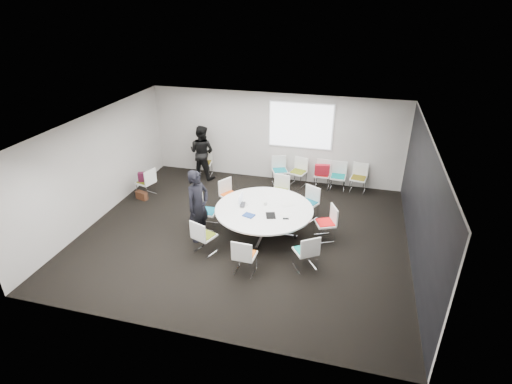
% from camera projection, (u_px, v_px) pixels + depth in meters
% --- Properties ---
extents(room_shell, '(8.08, 7.08, 2.88)m').
position_uv_depth(room_shell, '(247.00, 184.00, 9.50)').
color(room_shell, black).
rests_on(room_shell, ground).
extents(conference_table, '(2.42, 2.42, 0.73)m').
position_uv_depth(conference_table, '(264.00, 214.00, 9.88)').
color(conference_table, silver).
rests_on(conference_table, ground).
extents(projection_screen, '(1.90, 0.03, 1.35)m').
position_uv_depth(projection_screen, '(301.00, 126.00, 12.13)').
color(projection_screen, white).
rests_on(projection_screen, room_shell).
extents(chair_ring_a, '(0.60, 0.60, 0.88)m').
position_uv_depth(chair_ring_a, '(325.00, 229.00, 9.79)').
color(chair_ring_a, silver).
rests_on(chair_ring_a, ground).
extents(chair_ring_b, '(0.62, 0.61, 0.88)m').
position_uv_depth(chair_ring_b, '(308.00, 209.00, 10.71)').
color(chair_ring_b, silver).
rests_on(chair_ring_b, ground).
extents(chair_ring_c, '(0.51, 0.50, 0.88)m').
position_uv_depth(chair_ring_c, '(279.00, 197.00, 11.36)').
color(chair_ring_c, silver).
rests_on(chair_ring_c, ground).
extents(chair_ring_d, '(0.62, 0.62, 0.88)m').
position_uv_depth(chair_ring_d, '(230.00, 201.00, 11.13)').
color(chair_ring_d, silver).
rests_on(chair_ring_d, ground).
extents(chair_ring_e, '(0.46, 0.47, 0.88)m').
position_uv_depth(chair_ring_e, '(208.00, 217.00, 10.30)').
color(chair_ring_e, silver).
rests_on(chair_ring_e, ground).
extents(chair_ring_f, '(0.59, 0.58, 0.88)m').
position_uv_depth(chair_ring_f, '(205.00, 242.00, 9.28)').
color(chair_ring_f, silver).
rests_on(chair_ring_f, ground).
extents(chair_ring_g, '(0.48, 0.47, 0.88)m').
position_uv_depth(chair_ring_g, '(245.00, 262.00, 8.60)').
color(chair_ring_g, silver).
rests_on(chair_ring_g, ground).
extents(chair_ring_h, '(0.63, 0.63, 0.88)m').
position_uv_depth(chair_ring_h, '(305.00, 258.00, 8.74)').
color(chair_ring_h, silver).
rests_on(chair_ring_h, ground).
extents(chair_back_a, '(0.60, 0.59, 0.88)m').
position_uv_depth(chair_back_a, '(280.00, 176.00, 12.66)').
color(chair_back_a, silver).
rests_on(chair_back_a, ground).
extents(chair_back_b, '(0.57, 0.56, 0.88)m').
position_uv_depth(chair_back_b, '(298.00, 177.00, 12.56)').
color(chair_back_b, silver).
rests_on(chair_back_b, ground).
extents(chair_back_c, '(0.49, 0.48, 0.88)m').
position_uv_depth(chair_back_c, '(322.00, 179.00, 12.40)').
color(chair_back_c, silver).
rests_on(chair_back_c, ground).
extents(chair_back_d, '(0.48, 0.46, 0.88)m').
position_uv_depth(chair_back_d, '(337.00, 182.00, 12.25)').
color(chair_back_d, silver).
rests_on(chair_back_d, ground).
extents(chair_back_e, '(0.52, 0.51, 0.88)m').
position_uv_depth(chair_back_e, '(358.00, 183.00, 12.14)').
color(chair_back_e, silver).
rests_on(chair_back_e, ground).
extents(chair_spare_left, '(0.56, 0.56, 0.88)m').
position_uv_depth(chair_spare_left, '(147.00, 187.00, 11.89)').
color(chair_spare_left, silver).
rests_on(chair_spare_left, ground).
extents(chair_person_back, '(0.53, 0.52, 0.88)m').
position_uv_depth(chair_person_back, '(205.00, 168.00, 13.24)').
color(chair_person_back, silver).
rests_on(chair_person_back, ground).
extents(person_main, '(0.65, 0.78, 1.82)m').
position_uv_depth(person_main, '(198.00, 206.00, 9.53)').
color(person_main, black).
rests_on(person_main, ground).
extents(person_back, '(0.96, 0.81, 1.77)m').
position_uv_depth(person_back, '(202.00, 152.00, 12.82)').
color(person_back, black).
rests_on(person_back, ground).
extents(laptop, '(0.24, 0.32, 0.02)m').
position_uv_depth(laptop, '(244.00, 205.00, 9.94)').
color(laptop, '#333338').
rests_on(laptop, conference_table).
extents(laptop_lid, '(0.02, 0.30, 0.22)m').
position_uv_depth(laptop_lid, '(241.00, 198.00, 10.01)').
color(laptop_lid, silver).
rests_on(laptop_lid, conference_table).
extents(notebook_black, '(0.30, 0.35, 0.02)m').
position_uv_depth(notebook_black, '(271.00, 215.00, 9.46)').
color(notebook_black, black).
rests_on(notebook_black, conference_table).
extents(tablet_folio, '(0.31, 0.27, 0.03)m').
position_uv_depth(tablet_folio, '(249.00, 215.00, 9.47)').
color(tablet_folio, navy).
rests_on(tablet_folio, conference_table).
extents(papers_right, '(0.37, 0.34, 0.00)m').
position_uv_depth(papers_right, '(288.00, 205.00, 9.97)').
color(papers_right, silver).
rests_on(papers_right, conference_table).
extents(papers_front, '(0.32, 0.25, 0.00)m').
position_uv_depth(papers_front, '(287.00, 214.00, 9.52)').
color(papers_front, silver).
rests_on(papers_front, conference_table).
extents(cup, '(0.08, 0.08, 0.09)m').
position_uv_depth(cup, '(265.00, 203.00, 9.93)').
color(cup, white).
rests_on(cup, conference_table).
extents(phone, '(0.15, 0.09, 0.01)m').
position_uv_depth(phone, '(286.00, 219.00, 9.34)').
color(phone, black).
rests_on(phone, conference_table).
extents(maroon_bag, '(0.42, 0.28, 0.28)m').
position_uv_depth(maroon_bag, '(145.00, 177.00, 11.75)').
color(maroon_bag, '#49132B').
rests_on(maroon_bag, chair_spare_left).
extents(brown_bag, '(0.39, 0.26, 0.24)m').
position_uv_depth(brown_bag, '(142.00, 195.00, 11.76)').
color(brown_bag, '#452516').
rests_on(brown_bag, ground).
extents(red_jacket, '(0.46, 0.22, 0.36)m').
position_uv_depth(red_jacket, '(322.00, 170.00, 12.01)').
color(red_jacket, '#B01524').
rests_on(red_jacket, chair_back_c).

